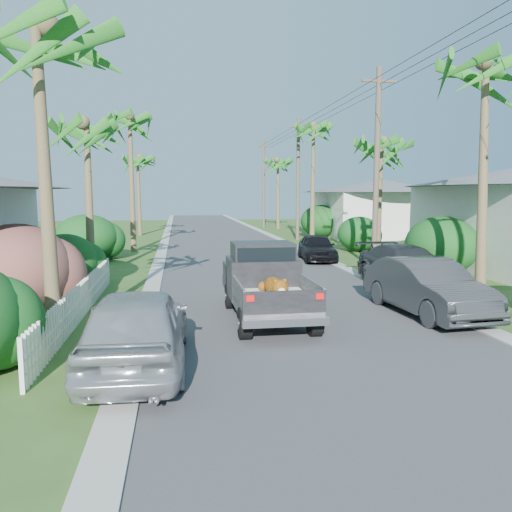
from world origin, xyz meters
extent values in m
plane|color=#35521E|center=(0.00, 0.00, 0.00)|extent=(120.00, 120.00, 0.00)
cube|color=#38383A|center=(0.00, 25.00, 0.01)|extent=(8.00, 100.00, 0.02)
cube|color=#A5A39E|center=(-4.30, 25.00, 0.03)|extent=(0.60, 100.00, 0.06)
cube|color=#A5A39E|center=(4.30, 25.00, 0.03)|extent=(0.60, 100.00, 0.06)
cylinder|color=black|center=(-1.81, 2.64, 0.38)|extent=(0.28, 0.76, 0.76)
cylinder|color=black|center=(-0.11, 2.64, 0.38)|extent=(0.28, 0.76, 0.76)
cylinder|color=black|center=(-1.81, 5.89, 0.38)|extent=(0.28, 0.76, 0.76)
cylinder|color=black|center=(-0.11, 5.89, 0.38)|extent=(0.28, 0.76, 0.76)
cube|color=slate|center=(-0.96, 3.29, 0.62)|extent=(1.90, 2.40, 0.24)
cube|color=slate|center=(-1.88, 3.29, 1.00)|extent=(0.06, 2.40, 0.55)
cube|color=slate|center=(-0.04, 3.29, 1.00)|extent=(0.06, 2.40, 0.55)
cube|color=black|center=(-0.96, 2.12, 0.98)|extent=(1.92, 0.08, 0.52)
cube|color=silver|center=(-0.96, 1.96, 0.55)|extent=(1.98, 0.18, 0.18)
cube|color=red|center=(-1.76, 2.07, 1.10)|extent=(0.18, 0.05, 0.14)
cube|color=red|center=(-0.16, 2.07, 1.10)|extent=(0.18, 0.05, 0.14)
cube|color=black|center=(-0.96, 5.14, 1.05)|extent=(1.94, 1.65, 1.10)
cube|color=black|center=(-0.96, 5.14, 1.78)|extent=(1.70, 1.35, 0.55)
cube|color=black|center=(-0.96, 4.47, 1.75)|extent=(1.60, 0.05, 0.45)
cube|color=black|center=(-0.96, 6.39, 0.90)|extent=(1.94, 1.20, 0.80)
cube|color=white|center=(-0.96, 3.29, 0.82)|extent=(1.70, 2.10, 0.16)
ellipsoid|color=orange|center=(-0.96, 3.39, 1.12)|extent=(0.48, 1.25, 0.43)
sphere|color=orange|center=(-0.96, 2.64, 1.20)|extent=(0.40, 0.40, 0.40)
ellipsoid|color=white|center=(-0.96, 3.39, 1.02)|extent=(0.32, 0.86, 0.18)
imported|color=#2D2F32|center=(3.60, 4.25, 0.79)|extent=(2.01, 4.89, 1.57)
imported|color=#282A2C|center=(5.00, 8.39, 0.75)|extent=(2.53, 5.34, 1.50)
imported|color=black|center=(3.75, 16.07, 0.69)|extent=(2.05, 4.21, 1.38)
imported|color=#AAABB1|center=(-4.14, 1.02, 0.81)|extent=(2.05, 4.82, 1.62)
cone|color=#776444|center=(-6.20, 3.00, 3.50)|extent=(0.36, 0.71, 7.01)
cone|color=#776444|center=(-6.80, 12.00, 3.10)|extent=(0.36, 0.61, 6.21)
cone|color=#776444|center=(-6.00, 22.00, 4.00)|extent=(0.36, 0.36, 8.00)
cone|color=#776444|center=(-6.50, 34.00, 3.25)|extent=(0.36, 0.75, 6.51)
cone|color=#776444|center=(6.30, 6.00, 3.75)|extent=(0.36, 0.73, 7.51)
cone|color=#776444|center=(6.60, 15.00, 3.00)|extent=(0.36, 0.54, 6.01)
cone|color=#776444|center=(6.20, 26.00, 4.10)|extent=(0.36, 0.36, 8.20)
cone|color=#776444|center=(6.50, 40.00, 3.40)|extent=(0.36, 0.63, 6.81)
ellipsoid|color=#BA1A53|center=(-7.80, 6.00, 1.30)|extent=(3.00, 3.30, 2.60)
ellipsoid|color=#124019|center=(-7.40, 10.00, 1.00)|extent=(2.40, 2.64, 2.00)
ellipsoid|color=#124019|center=(-8.00, 18.00, 1.20)|extent=(3.20, 3.52, 2.40)
ellipsoid|color=#124019|center=(7.80, 11.00, 1.25)|extent=(3.00, 3.30, 2.50)
ellipsoid|color=#124019|center=(7.50, 20.00, 1.05)|extent=(2.60, 2.86, 2.10)
ellipsoid|color=#124019|center=(8.00, 30.00, 1.30)|extent=(3.20, 3.52, 2.60)
cube|color=white|center=(-6.00, 5.50, 0.50)|extent=(0.10, 11.00, 1.00)
cube|color=silver|center=(13.00, 30.00, 1.80)|extent=(9.00, 8.00, 3.60)
cone|color=#595B60|center=(13.00, 30.00, 4.10)|extent=(6.48, 6.48, 1.00)
cylinder|color=brown|center=(5.60, 13.00, 4.50)|extent=(0.26, 0.26, 9.00)
cube|color=brown|center=(5.60, 13.00, 8.40)|extent=(1.60, 0.10, 0.10)
cylinder|color=brown|center=(5.60, 28.00, 4.50)|extent=(0.26, 0.26, 9.00)
cube|color=brown|center=(5.60, 28.00, 8.40)|extent=(1.60, 0.10, 0.10)
cylinder|color=brown|center=(5.60, 43.00, 4.50)|extent=(0.26, 0.26, 9.00)
cube|color=brown|center=(5.60, 43.00, 8.40)|extent=(1.60, 0.10, 0.10)
camera|label=1|loc=(-3.32, -8.71, 3.39)|focal=35.00mm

